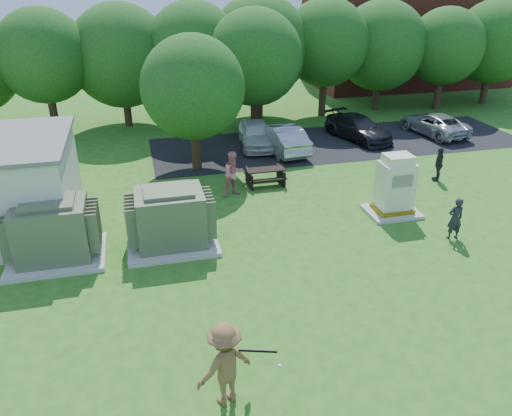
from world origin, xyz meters
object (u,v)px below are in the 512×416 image
object	(u,v)px
person_by_generator	(455,219)
transformer_left	(53,232)
person_walking_right	(439,164)
person_at_picnic	(234,174)
car_silver_a	(282,138)
generator_cabinet	(395,188)
picnic_table	(265,175)
car_dark	(358,128)
car_white	(256,134)
car_silver_b	(434,124)
batter	(225,364)
transformer_right	(171,219)

from	to	relation	value
person_by_generator	transformer_left	bearing A→B (deg)	-6.15
person_walking_right	person_at_picnic	bearing A→B (deg)	-70.64
car_silver_a	person_at_picnic	bearing A→B (deg)	48.25
generator_cabinet	picnic_table	size ratio (longest dim) A/B	1.43
person_walking_right	car_dark	xyz separation A→B (m)	(-0.93, 6.33, -0.13)
person_by_generator	car_white	world-z (taller)	person_by_generator
transformer_left	car_dark	distance (m)	17.39
person_at_picnic	car_silver_a	size ratio (longest dim) A/B	0.44
person_by_generator	person_at_picnic	world-z (taller)	person_at_picnic
person_walking_right	car_silver_b	world-z (taller)	person_walking_right
car_white	car_dark	distance (m)	5.75
car_white	car_silver_b	bearing A→B (deg)	5.12
person_walking_right	car_silver_a	bearing A→B (deg)	-111.43
car_dark	car_silver_b	world-z (taller)	car_dark
batter	person_walking_right	world-z (taller)	batter
transformer_left	batter	distance (m)	8.25
batter	person_walking_right	xyz separation A→B (m)	(11.42, 10.08, -0.25)
person_at_picnic	person_walking_right	world-z (taller)	person_at_picnic
transformer_left	picnic_table	size ratio (longest dim) A/B	1.82
transformer_right	car_silver_b	distance (m)	18.02
person_by_generator	car_silver_a	world-z (taller)	person_by_generator
batter	person_at_picnic	distance (m)	10.90
transformer_left	car_silver_a	bearing A→B (deg)	39.96
transformer_right	car_silver_a	world-z (taller)	transformer_right
transformer_left	generator_cabinet	size ratio (longest dim) A/B	1.27
transformer_right	car_silver_a	xyz separation A→B (m)	(6.35, 8.42, -0.26)
batter	person_walking_right	distance (m)	15.24
car_silver_b	transformer_left	bearing A→B (deg)	15.78
transformer_right	generator_cabinet	distance (m)	8.41
generator_cabinet	person_walking_right	xyz separation A→B (m)	(3.51, 2.55, -0.27)
batter	car_dark	world-z (taller)	batter
generator_cabinet	batter	size ratio (longest dim) A/B	1.17
transformer_left	person_by_generator	xyz separation A→B (m)	(13.19, -1.88, -0.20)
car_dark	person_at_picnic	bearing A→B (deg)	-161.91
person_walking_right	person_by_generator	bearing A→B (deg)	-3.60
transformer_right	person_by_generator	distance (m)	9.68
transformer_left	car_dark	bearing A→B (deg)	32.36
generator_cabinet	car_white	world-z (taller)	generator_cabinet
generator_cabinet	person_by_generator	distance (m)	2.57
picnic_table	person_walking_right	size ratio (longest dim) A/B	1.08
person_walking_right	car_dark	size ratio (longest dim) A/B	0.35
person_by_generator	car_dark	xyz separation A→B (m)	(1.50, 11.18, -0.13)
transformer_right	car_silver_b	world-z (taller)	transformer_right
batter	person_at_picnic	bearing A→B (deg)	-123.70
generator_cabinet	car_silver_b	xyz separation A→B (m)	(7.12, 8.71, -0.44)
person_at_picnic	person_by_generator	bearing A→B (deg)	-55.40
generator_cabinet	car_silver_a	xyz separation A→B (m)	(-2.05, 7.99, -0.33)
batter	car_white	distance (m)	17.20
car_dark	generator_cabinet	bearing A→B (deg)	-123.51
transformer_right	batter	size ratio (longest dim) A/B	1.49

